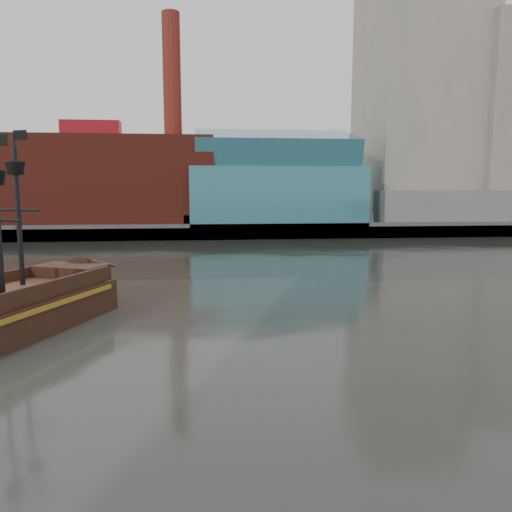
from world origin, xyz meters
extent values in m
plane|color=#292C27|center=(0.00, 0.00, 0.00)|extent=(400.00, 400.00, 0.00)
cube|color=slate|center=(0.00, 92.00, 1.00)|extent=(220.00, 60.00, 2.00)
cube|color=#4C4C49|center=(0.00, 62.50, 1.30)|extent=(220.00, 1.00, 2.60)
cube|color=maroon|center=(-22.00, 72.00, 9.50)|extent=(42.00, 18.00, 15.00)
cube|color=#307081|center=(10.00, 70.00, 7.00)|extent=(30.00, 16.00, 10.00)
cube|color=#A39787|center=(40.00, 80.00, 25.00)|extent=(20.00, 22.00, 46.00)
cube|color=#9C9483|center=(58.00, 76.00, 21.00)|extent=(18.00, 18.00, 38.00)
cube|color=#A39787|center=(50.00, 97.00, 28.00)|extent=(24.00, 20.00, 52.00)
cube|color=slate|center=(48.00, 66.00, 5.00)|extent=(40.00, 6.00, 6.00)
cylinder|color=maroon|center=(-8.00, 74.00, 28.00)|extent=(3.20, 3.20, 22.00)
cube|color=#307081|center=(10.00, 70.00, 15.00)|extent=(28.00, 14.94, 8.78)
cube|color=black|center=(-14.11, 11.22, 0.66)|extent=(10.18, 14.32, 2.86)
cube|color=#4F2E1D|center=(-14.11, 11.22, 2.26)|extent=(9.16, 12.89, 0.33)
cube|color=black|center=(-12.07, 16.10, 2.64)|extent=(5.34, 4.24, 1.10)
cylinder|color=black|center=(-14.28, 13.09, 6.72)|extent=(0.40, 0.40, 8.59)
cone|color=black|center=(-14.28, 13.09, 9.70)|extent=(1.59, 1.59, 0.77)
cube|color=black|center=(-13.82, 12.90, 11.68)|extent=(0.93, 0.41, 0.61)
camera|label=1|loc=(-2.87, -19.33, 8.55)|focal=35.00mm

